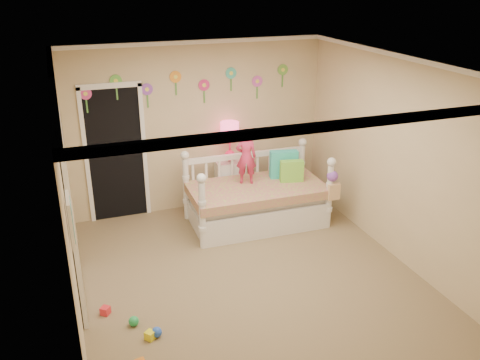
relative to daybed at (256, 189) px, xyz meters
name	(u,v)px	position (x,y,z in m)	size (l,w,h in m)	color
floor	(249,277)	(-0.63, -1.35, -0.54)	(4.00, 4.50, 0.01)	#7F684C
ceiling	(250,65)	(-0.63, -1.35, 2.06)	(4.00, 4.50, 0.01)	white
back_wall	(197,127)	(-0.63, 0.90, 0.76)	(4.00, 0.01, 2.60)	tan
left_wall	(66,205)	(-2.63, -1.35, 0.76)	(0.01, 4.50, 2.60)	tan
right_wall	(397,159)	(1.37, -1.35, 0.76)	(0.01, 4.50, 2.60)	tan
crown_molding	(250,67)	(-0.63, -1.35, 2.03)	(4.00, 4.50, 0.06)	white
daybed	(256,189)	(0.00, 0.00, 0.00)	(2.00, 1.08, 1.09)	white
pillow_turquoise	(284,164)	(0.50, 0.16, 0.27)	(0.42, 0.15, 0.42)	teal
pillow_lime	(292,171)	(0.55, -0.03, 0.22)	(0.34, 0.13, 0.32)	#7DD440
child	(246,157)	(-0.11, 0.14, 0.47)	(0.30, 0.20, 0.82)	#D12F5A
nightstand	(230,183)	(-0.16, 0.72, -0.16)	(0.46, 0.35, 0.76)	white
table_lamp	(230,135)	(-0.16, 0.72, 0.63)	(0.28, 0.28, 0.62)	#E91F54
closet_doorway	(116,153)	(-1.88, 0.89, 0.49)	(0.90, 0.04, 2.07)	black
flower_decals	(190,86)	(-0.72, 0.89, 1.40)	(3.40, 0.02, 0.50)	#B2668C
mirror_closet	(72,214)	(-2.59, -1.05, 0.51)	(0.07, 1.30, 2.10)	white
wall_picture	(70,220)	(-2.60, -2.25, 1.01)	(0.05, 0.34, 0.42)	white
hanging_bag	(332,186)	(0.96, -0.53, 0.12)	(0.20, 0.16, 0.36)	beige
toy_scatter	(131,325)	(-2.15, -1.87, -0.49)	(0.80, 1.30, 0.11)	#996666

